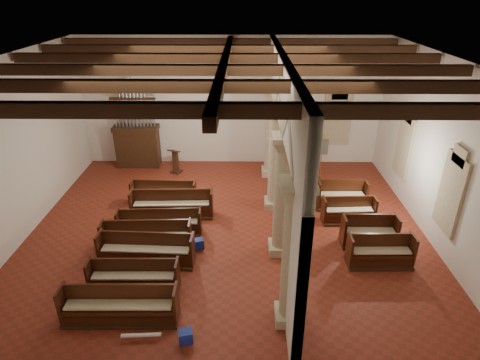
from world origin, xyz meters
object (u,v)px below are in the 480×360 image
Objects in this scene: pipe_organ at (137,139)px; processional_banner at (321,163)px; nave_pew_0 at (120,310)px; aisle_pew_0 at (380,255)px; lectern at (176,163)px.

processional_banner is at bearing -9.30° from pipe_organ.
processional_banner is 0.69× the size of nave_pew_0.
aisle_pew_0 reaches higher than nave_pew_0.
pipe_organ reaches higher than lectern.
pipe_organ is at bearing 176.21° from processional_banner.
aisle_pew_0 is (0.79, -6.25, -0.40)m from processional_banner.
processional_banner is at bearing 96.13° from aisle_pew_0.
processional_banner is 10.93m from nave_pew_0.
aisle_pew_0 is (7.47, 2.41, 0.01)m from nave_pew_0.
processional_banner is at bearing 19.23° from lectern.
processional_banner reaches higher than lectern.
lectern is 9.22m from nave_pew_0.
nave_pew_0 is (-0.02, -9.22, -0.15)m from lectern.
nave_pew_0 is at bearing -122.11° from processional_banner.
pipe_organ is 1.46× the size of nave_pew_0.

